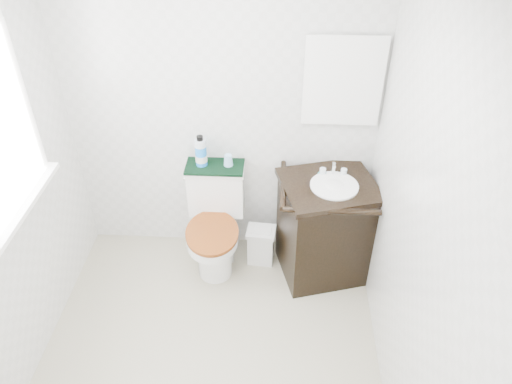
# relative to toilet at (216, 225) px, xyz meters

# --- Properties ---
(floor) EXTENTS (2.40, 2.40, 0.00)m
(floor) POSITION_rel_toilet_xyz_m (0.05, -0.97, -0.35)
(floor) COLOR #A39D83
(floor) RESTS_ON ground
(wall_back) EXTENTS (2.40, 0.00, 2.40)m
(wall_back) POSITION_rel_toilet_xyz_m (0.05, 0.23, 0.85)
(wall_back) COLOR silver
(wall_back) RESTS_ON ground
(wall_right) EXTENTS (0.00, 2.40, 2.40)m
(wall_right) POSITION_rel_toilet_xyz_m (1.15, -0.97, 0.85)
(wall_right) COLOR silver
(wall_right) RESTS_ON ground
(mirror) EXTENTS (0.50, 0.02, 0.60)m
(mirror) POSITION_rel_toilet_xyz_m (0.87, 0.21, 1.10)
(mirror) COLOR silver
(mirror) RESTS_ON wall_back
(toilet) EXTENTS (0.43, 0.64, 0.80)m
(toilet) POSITION_rel_toilet_xyz_m (0.00, 0.00, 0.00)
(toilet) COLOR white
(toilet) RESTS_ON floor
(vanity) EXTENTS (0.76, 0.70, 0.92)m
(vanity) POSITION_rel_toilet_xyz_m (0.82, -0.06, 0.08)
(vanity) COLOR black
(vanity) RESTS_ON floor
(trash_bin) EXTENTS (0.23, 0.19, 0.31)m
(trash_bin) POSITION_rel_toilet_xyz_m (0.34, 0.01, -0.19)
(trash_bin) COLOR silver
(trash_bin) RESTS_ON floor
(towel) EXTENTS (0.42, 0.22, 0.02)m
(towel) POSITION_rel_toilet_xyz_m (0.00, 0.12, 0.46)
(towel) COLOR black
(towel) RESTS_ON toilet
(mouthwash_bottle) EXTENTS (0.08, 0.08, 0.24)m
(mouthwash_bottle) POSITION_rel_toilet_xyz_m (-0.09, 0.13, 0.57)
(mouthwash_bottle) COLOR blue
(mouthwash_bottle) RESTS_ON towel
(cup) EXTENTS (0.07, 0.07, 0.08)m
(cup) POSITION_rel_toilet_xyz_m (0.10, 0.14, 0.51)
(cup) COLOR #8FC2EA
(cup) RESTS_ON towel
(soap_bar) EXTENTS (0.07, 0.04, 0.02)m
(soap_bar) POSITION_rel_toilet_xyz_m (0.77, 0.05, 0.48)
(soap_bar) COLOR #1B857B
(soap_bar) RESTS_ON vanity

